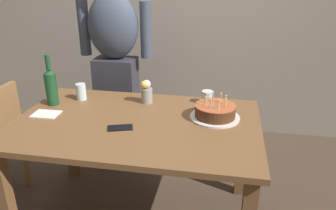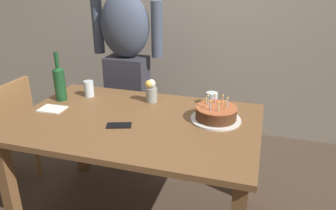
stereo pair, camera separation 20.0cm
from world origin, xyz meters
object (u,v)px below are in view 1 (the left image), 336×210
cell_phone (120,128)px  napkin_stack (46,114)px  water_glass_near (207,97)px  person_man_bearded (115,64)px  birthday_cake (215,112)px  water_glass_far (81,92)px  wine_bottle (51,86)px  flower_vase (146,91)px

cell_phone → napkin_stack: same height
water_glass_near → person_man_bearded: (-0.79, 0.39, 0.09)m
birthday_cake → person_man_bearded: person_man_bearded is taller
water_glass_far → cell_phone: water_glass_far is taller
napkin_stack → person_man_bearded: size_ratio=0.10×
wine_bottle → flower_vase: size_ratio=2.13×
wine_bottle → flower_vase: wine_bottle is taller
birthday_cake → water_glass_far: bearing=171.1°
water_glass_near → water_glass_far: size_ratio=0.77×
wine_bottle → person_man_bearded: person_man_bearded is taller
water_glass_near → water_glass_far: water_glass_far is taller
water_glass_near → cell_phone: (-0.47, -0.48, -0.04)m
water_glass_far → wine_bottle: size_ratio=0.33×
cell_phone → napkin_stack: size_ratio=0.88×
flower_vase → person_man_bearded: size_ratio=0.10×
water_glass_near → person_man_bearded: size_ratio=0.05×
birthday_cake → water_glass_far: size_ratio=2.69×
birthday_cake → person_man_bearded: bearing=143.6°
water_glass_far → flower_vase: bearing=3.2°
birthday_cake → napkin_stack: (-1.06, -0.15, -0.04)m
wine_bottle → person_man_bearded: 0.65m
flower_vase → wine_bottle: bearing=-166.6°
flower_vase → napkin_stack: bearing=-151.2°
water_glass_far → cell_phone: bearing=-43.5°
wine_bottle → flower_vase: 0.64m
water_glass_far → person_man_bearded: bearing=79.1°
birthday_cake → wine_bottle: size_ratio=0.89×
water_glass_far → water_glass_near: bearing=5.8°
birthday_cake → flower_vase: 0.51m
birthday_cake → cell_phone: birthday_cake is taller
napkin_stack → flower_vase: bearing=28.8°
water_glass_near → person_man_bearded: bearing=153.5°
water_glass_far → cell_phone: (0.42, -0.39, -0.05)m
birthday_cake → napkin_stack: birthday_cake is taller
flower_vase → person_man_bearded: (-0.38, 0.46, 0.05)m
cell_phone → water_glass_far: bearing=118.3°
cell_phone → flower_vase: bearing=64.4°
water_glass_near → water_glass_far: bearing=-174.2°
birthday_cake → flower_vase: size_ratio=1.90×
wine_bottle → birthday_cake: bearing=-1.4°
wine_bottle → flower_vase: bearing=13.4°
cell_phone → flower_vase: flower_vase is taller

